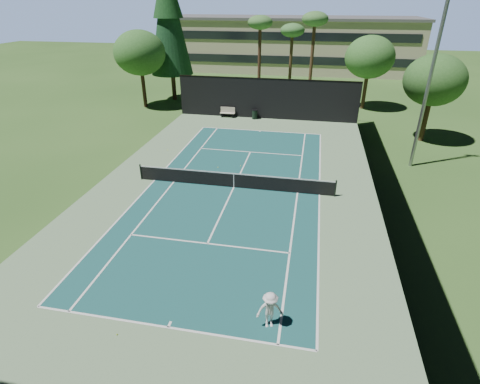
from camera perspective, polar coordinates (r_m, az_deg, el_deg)
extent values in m
plane|color=#305720|center=(24.33, -0.95, 0.69)|extent=(160.00, 160.00, 0.00)
cube|color=#698B61|center=(24.33, -0.95, 0.70)|extent=(18.00, 32.00, 0.01)
cube|color=#19504F|center=(24.33, -0.95, 0.72)|extent=(10.97, 23.77, 0.01)
cube|color=white|center=(15.10, -10.91, -19.60)|extent=(10.97, 0.10, 0.01)
cube|color=white|center=(35.18, 3.11, 9.31)|extent=(10.97, 0.10, 0.01)
cube|color=white|center=(19.00, -4.99, -7.82)|extent=(8.23, 0.10, 0.01)
cube|color=white|center=(30.08, 1.59, 6.12)|extent=(8.23, 0.10, 0.01)
cube|color=white|center=(25.92, -12.90, 1.76)|extent=(0.10, 23.77, 0.01)
cube|color=white|center=(23.91, 12.02, -0.42)|extent=(0.10, 23.77, 0.01)
cube|color=white|center=(25.42, -10.07, 1.52)|extent=(0.10, 23.77, 0.01)
cube|color=white|center=(23.89, 8.75, -0.13)|extent=(0.10, 23.77, 0.01)
cube|color=white|center=(24.33, -0.95, 0.73)|extent=(0.10, 12.80, 0.01)
cube|color=white|center=(15.20, -10.70, -19.21)|extent=(0.10, 0.30, 0.01)
cube|color=white|center=(35.04, 3.08, 9.23)|extent=(0.10, 0.30, 0.01)
cylinder|color=black|center=(26.08, -14.87, 2.97)|extent=(0.10, 0.10, 1.10)
cylinder|color=black|center=(23.72, 14.34, 0.51)|extent=(0.10, 0.10, 1.10)
cube|color=black|center=(24.11, -0.96, 1.75)|extent=(12.80, 0.02, 0.92)
cube|color=white|center=(23.91, -0.97, 2.80)|extent=(12.80, 0.04, 0.07)
cube|color=white|center=(24.11, -0.96, 1.75)|extent=(0.05, 0.03, 0.92)
cube|color=black|center=(38.57, 4.10, 13.96)|extent=(18.00, 0.04, 4.00)
cube|color=black|center=(23.47, 21.08, 3.10)|extent=(0.04, 32.00, 4.00)
cube|color=black|center=(26.75, -20.32, 6.15)|extent=(0.04, 32.00, 4.00)
cube|color=black|center=(38.16, 4.21, 16.88)|extent=(18.00, 0.06, 0.06)
imported|color=white|center=(14.43, 4.58, -17.52)|extent=(1.14, 0.84, 1.57)
sphere|color=#AACA2E|center=(15.30, -18.23, -19.93)|extent=(0.06, 0.06, 0.06)
sphere|color=gold|center=(27.25, -3.38, 3.78)|extent=(0.07, 0.07, 0.07)
sphere|color=#C9E433|center=(27.45, 0.08, 4.01)|extent=(0.07, 0.07, 0.07)
sphere|color=yellow|center=(30.98, -10.96, 6.30)|extent=(0.07, 0.07, 0.07)
cube|color=beige|center=(39.30, -1.93, 11.94)|extent=(1.50, 0.45, 0.05)
cube|color=beige|center=(39.41, -1.87, 12.43)|extent=(1.50, 0.06, 0.55)
cube|color=black|center=(39.50, -2.79, 11.64)|extent=(0.06, 0.40, 0.42)
cube|color=black|center=(39.24, -1.05, 11.56)|extent=(0.06, 0.40, 0.42)
cylinder|color=black|center=(38.76, 2.24, 11.71)|extent=(0.52, 0.52, 0.90)
cylinder|color=black|center=(38.64, 2.26, 12.38)|extent=(0.56, 0.56, 0.05)
cylinder|color=#432E1D|center=(47.20, -10.07, 15.87)|extent=(0.50, 0.50, 3.60)
cone|color=#13341A|center=(46.35, -10.86, 24.61)|extent=(4.80, 4.80, 12.00)
cylinder|color=#472C1E|center=(46.20, 2.96, 19.11)|extent=(0.36, 0.36, 8.55)
ellipsoid|color=#3D6F32|center=(45.78, 3.10, 24.41)|extent=(2.80, 2.80, 1.54)
cylinder|color=#4D3721|center=(47.87, 7.70, 18.66)|extent=(0.36, 0.36, 7.65)
ellipsoid|color=#366A30|center=(47.45, 8.01, 23.23)|extent=(2.80, 2.80, 1.54)
cylinder|color=#4E3521|center=(44.71, 10.82, 18.71)|extent=(0.36, 0.36, 9.00)
ellipsoid|color=#3C6E31|center=(44.29, 11.38, 24.45)|extent=(2.80, 2.80, 1.54)
cylinder|color=#4A3320|center=(44.54, 18.42, 14.20)|extent=(0.40, 0.40, 3.52)
ellipsoid|color=#326627|center=(43.92, 19.16, 18.84)|extent=(5.12, 5.12, 4.35)
cylinder|color=#4E3621|center=(35.78, 26.32, 9.56)|extent=(0.40, 0.40, 3.30)
ellipsoid|color=#2D5B23|center=(35.04, 27.52, 14.89)|extent=(4.80, 4.80, 4.08)
cylinder|color=#462C1E|center=(44.36, -14.41, 14.81)|extent=(0.40, 0.40, 3.74)
ellipsoid|color=#306527|center=(43.72, -15.04, 19.80)|extent=(5.44, 5.44, 4.62)
cube|color=beige|center=(67.75, 7.70, 21.34)|extent=(40.00, 12.00, 8.00)
cube|color=#59595B|center=(67.45, 7.94, 24.80)|extent=(40.50, 12.50, 0.40)
cube|color=black|center=(61.95, 7.16, 19.32)|extent=(38.00, 0.15, 1.20)
cube|color=black|center=(61.58, 7.36, 22.45)|extent=(38.00, 0.15, 1.20)
cylinder|color=gray|center=(28.66, 26.86, 14.69)|extent=(0.24, 0.24, 12.00)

